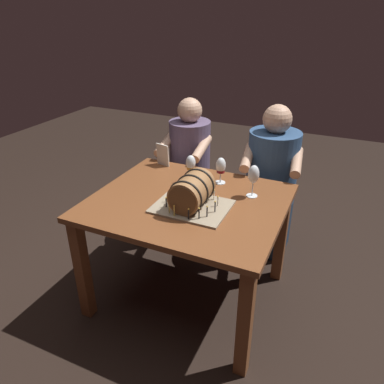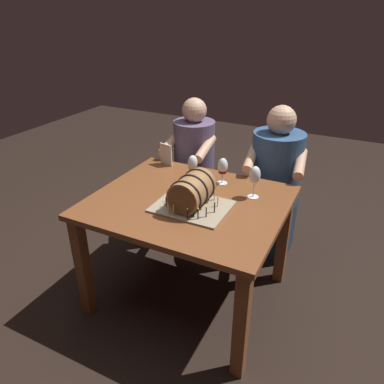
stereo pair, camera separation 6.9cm
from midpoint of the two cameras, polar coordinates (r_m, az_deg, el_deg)
The scene contains 9 objects.
ground_plane at distance 2.63m, azimuth -1.32°, elevation -15.50°, with size 8.00×8.00×0.00m, color black.
dining_table at distance 2.26m, azimuth -1.49°, elevation -3.77°, with size 1.14×0.98×0.74m.
barrel_cake at distance 2.08m, azimuth -0.95°, elevation -0.18°, with size 0.43×0.33×0.21m.
wine_glass_red at distance 2.37m, azimuth 3.68°, elevation 3.94°, with size 0.07×0.07×0.18m.
wine_glass_empty at distance 2.21m, azimuth 8.70°, elevation 2.62°, with size 0.07×0.07×0.20m.
wine_glass_amber at distance 2.37m, azimuth -1.04°, elevation 4.37°, with size 0.06×0.06×0.19m.
menu_card at distance 2.67m, azimuth -5.33°, elevation 5.78°, with size 0.11×0.01×0.16m, color silver.
person_seated_left at distance 3.04m, azimuth -1.00°, elevation 2.77°, with size 0.38×0.47×1.16m.
person_seated_right at distance 2.83m, azimuth 11.42°, elevation 0.99°, with size 0.45×0.52×1.18m.
Camera 1 is at (0.82, -1.76, 1.78)m, focal length 34.18 mm.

